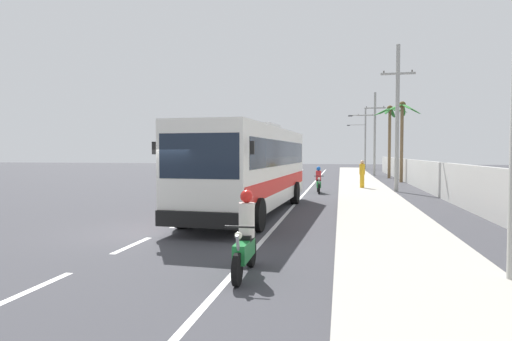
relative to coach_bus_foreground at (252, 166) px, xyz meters
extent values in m
plane|color=#3A3A3F|center=(-1.80, -4.64, -1.90)|extent=(160.00, 160.00, 0.00)
cube|color=#A8A399|center=(5.00, 5.36, -1.83)|extent=(3.20, 90.00, 0.14)
cube|color=white|center=(-1.80, -10.18, -1.89)|extent=(0.16, 2.00, 0.01)
cube|color=white|center=(-1.80, -6.57, -1.89)|extent=(0.16, 2.00, 0.01)
cube|color=white|center=(-1.80, -2.95, -1.89)|extent=(0.16, 2.00, 0.01)
cube|color=white|center=(-1.80, 0.66, -1.89)|extent=(0.16, 2.00, 0.01)
cube|color=white|center=(-1.80, 4.28, -1.89)|extent=(0.16, 2.00, 0.01)
cube|color=white|center=(-1.80, 7.89, -1.89)|extent=(0.16, 2.00, 0.01)
cube|color=white|center=(-1.80, 11.51, -1.89)|extent=(0.16, 2.00, 0.01)
cube|color=white|center=(-1.80, 15.12, -1.89)|extent=(0.16, 2.00, 0.01)
cube|color=white|center=(-1.80, 18.74, -1.89)|extent=(0.16, 2.00, 0.01)
cube|color=white|center=(-1.80, 22.35, -1.89)|extent=(0.16, 2.00, 0.01)
cube|color=white|center=(-1.80, 25.97, -1.89)|extent=(0.16, 2.00, 0.01)
cube|color=white|center=(-1.80, 29.58, -1.89)|extent=(0.16, 2.00, 0.01)
cube|color=white|center=(-1.80, 33.20, -1.89)|extent=(0.16, 2.00, 0.01)
cube|color=white|center=(-1.80, 36.81, -1.89)|extent=(0.16, 2.00, 0.01)
cube|color=white|center=(-1.80, 40.43, -1.89)|extent=(0.16, 2.00, 0.01)
cube|color=white|center=(-1.80, 44.04, -1.89)|extent=(0.16, 2.00, 0.01)
cube|color=white|center=(1.42, 10.36, -1.89)|extent=(0.14, 70.00, 0.01)
cube|color=#B2B2AD|center=(8.80, 9.36, -0.95)|extent=(0.24, 60.00, 1.90)
cube|color=silver|center=(0.00, -0.03, -0.02)|extent=(3.09, 11.41, 2.97)
cube|color=#192333|center=(0.01, 0.17, 0.50)|extent=(3.08, 10.51, 0.95)
cube|color=#192333|center=(-0.29, -5.63, 0.43)|extent=(2.33, 0.22, 1.25)
cube|color=red|center=(0.00, -0.03, -0.69)|extent=(3.12, 11.19, 0.53)
cube|color=black|center=(-0.29, -5.72, -1.31)|extent=(2.48, 0.29, 0.44)
cube|color=#B7B7B7|center=(0.07, 1.38, 1.61)|extent=(1.51, 2.55, 0.28)
cube|color=black|center=(1.17, -5.49, 0.65)|extent=(0.12, 0.09, 0.36)
cube|color=black|center=(-1.72, -5.35, 0.65)|extent=(0.12, 0.09, 0.36)
cylinder|color=black|center=(1.03, -4.04, -1.38)|extent=(0.37, 1.05, 1.04)
cylinder|color=black|center=(-1.44, -3.91, -1.38)|extent=(0.37, 1.05, 1.04)
cylinder|color=black|center=(1.41, 3.30, -1.38)|extent=(0.37, 1.05, 1.04)
cylinder|color=black|center=(-1.07, 3.42, -1.38)|extent=(0.37, 1.05, 1.04)
cylinder|color=black|center=(1.69, -9.33, -1.60)|extent=(0.11, 0.60, 0.60)
cylinder|color=black|center=(1.66, -7.97, -1.60)|extent=(0.13, 0.60, 0.60)
cube|color=#1E7F38|center=(1.68, -8.70, -1.38)|extent=(0.26, 1.10, 0.36)
cube|color=black|center=(1.67, -8.40, -1.18)|extent=(0.25, 0.60, 0.12)
cylinder|color=gray|center=(1.69, -9.21, -1.30)|extent=(0.07, 0.32, 0.67)
cylinder|color=black|center=(1.68, -9.11, -0.86)|extent=(0.56, 0.05, 0.04)
sphere|color=#EAEACC|center=(1.69, -9.23, -1.00)|extent=(0.14, 0.14, 0.14)
cylinder|color=beige|center=(1.67, -8.45, -0.83)|extent=(0.32, 0.32, 0.69)
sphere|color=red|center=(1.67, -8.45, -0.36)|extent=(0.26, 0.26, 0.26)
cylinder|color=black|center=(2.28, 8.31, -1.60)|extent=(0.15, 0.61, 0.60)
cylinder|color=black|center=(2.16, 9.67, -1.60)|extent=(0.17, 0.61, 0.60)
cube|color=#1E7F38|center=(2.22, 8.94, -1.38)|extent=(0.34, 1.12, 0.36)
cube|color=black|center=(2.20, 9.24, -1.18)|extent=(0.29, 0.62, 0.12)
cylinder|color=gray|center=(2.27, 8.43, -1.30)|extent=(0.09, 0.32, 0.67)
cylinder|color=black|center=(2.26, 8.53, -0.86)|extent=(0.56, 0.09, 0.04)
sphere|color=#EAEACC|center=(2.27, 8.41, -1.00)|extent=(0.14, 0.14, 0.14)
cylinder|color=red|center=(2.20, 9.19, -0.88)|extent=(0.32, 0.32, 0.60)
sphere|color=blue|center=(2.20, 9.19, -0.44)|extent=(0.26, 0.26, 0.26)
cylinder|color=gold|center=(4.88, 11.71, -1.33)|extent=(0.28, 0.28, 0.86)
cylinder|color=gold|center=(4.88, 11.71, -0.55)|extent=(0.36, 0.36, 0.68)
sphere|color=tan|center=(4.88, 11.71, -0.10)|extent=(0.25, 0.25, 0.25)
cylinder|color=#9E9E99|center=(6.90, 10.79, 2.61)|extent=(0.24, 0.24, 9.02)
cube|color=#9E9E99|center=(6.90, 10.79, 5.36)|extent=(2.07, 0.12, 0.12)
cylinder|color=#4C4742|center=(6.07, 10.79, 5.48)|extent=(0.08, 0.08, 0.16)
cylinder|color=#4C4742|center=(7.73, 10.79, 5.48)|extent=(0.08, 0.08, 0.16)
cylinder|color=#9E9E99|center=(7.01, 29.96, 2.48)|extent=(0.24, 0.24, 8.74)
cube|color=#9E9E99|center=(7.01, 29.96, 5.21)|extent=(2.19, 0.12, 0.12)
cylinder|color=#4C4742|center=(6.13, 29.96, 5.33)|extent=(0.08, 0.08, 0.16)
cylinder|color=#4C4742|center=(7.89, 29.96, 5.33)|extent=(0.08, 0.08, 0.16)
cylinder|color=#9E9E99|center=(5.75, 29.96, 4.50)|extent=(2.53, 0.09, 0.09)
cube|color=#4C4C51|center=(4.48, 29.96, 4.44)|extent=(0.44, 0.24, 0.14)
cylinder|color=#9E9E99|center=(7.09, 49.13, 2.62)|extent=(0.24, 0.24, 9.02)
cube|color=#9E9E99|center=(7.09, 49.13, 6.09)|extent=(2.59, 0.12, 0.12)
cylinder|color=#4C4742|center=(6.06, 49.13, 6.21)|extent=(0.08, 0.08, 0.16)
cylinder|color=#4C4742|center=(8.13, 49.13, 6.21)|extent=(0.08, 0.08, 0.16)
cylinder|color=#9E9E99|center=(5.85, 49.13, 4.69)|extent=(2.48, 0.09, 0.09)
cube|color=#4C4C51|center=(4.62, 49.13, 4.63)|extent=(0.44, 0.24, 0.14)
cylinder|color=brown|center=(7.99, 25.10, 1.36)|extent=(0.27, 0.27, 6.51)
ellipsoid|color=#28702D|center=(8.77, 25.05, 4.49)|extent=(1.60, 0.45, 0.57)
ellipsoid|color=#28702D|center=(8.27, 25.74, 4.31)|extent=(0.92, 1.48, 0.91)
ellipsoid|color=#28702D|center=(7.54, 25.73, 4.48)|extent=(1.21, 1.50, 0.58)
ellipsoid|color=#28702D|center=(7.27, 25.02, 4.35)|extent=(1.53, 0.51, 0.83)
ellipsoid|color=#28702D|center=(7.72, 24.42, 4.37)|extent=(0.90, 1.54, 0.80)
ellipsoid|color=#28702D|center=(8.35, 24.43, 4.45)|extent=(1.06, 1.55, 0.65)
sphere|color=brown|center=(7.99, 25.10, 4.67)|extent=(0.56, 0.56, 0.56)
cylinder|color=brown|center=(8.37, 19.66, 1.23)|extent=(0.26, 0.26, 6.25)
ellipsoid|color=#337F33|center=(9.07, 19.54, 4.02)|extent=(1.52, 0.61, 0.96)
ellipsoid|color=#337F33|center=(8.53, 20.36, 4.02)|extent=(0.68, 1.53, 0.96)
ellipsoid|color=#337F33|center=(7.76, 20.17, 4.22)|extent=(1.48, 1.32, 0.58)
ellipsoid|color=#337F33|center=(7.82, 19.10, 4.18)|extent=(1.37, 1.41, 0.65)
ellipsoid|color=#337F33|center=(8.61, 18.92, 4.17)|extent=(0.84, 1.63, 0.67)
sphere|color=brown|center=(8.37, 19.66, 4.40)|extent=(0.56, 0.56, 0.56)
camera|label=1|loc=(3.51, -16.74, 0.51)|focal=29.99mm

